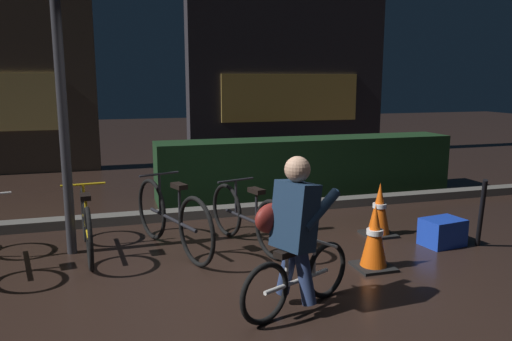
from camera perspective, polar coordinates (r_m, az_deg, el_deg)
ground_plane at (r=4.74m, az=-0.26°, el=-12.17°), size 40.00×40.00×0.00m
sidewalk_curb at (r=6.75m, az=-5.51°, el=-4.77°), size 12.00×0.24×0.12m
hedge_row at (r=8.02m, az=5.90°, el=0.50°), size 4.80×0.70×0.90m
storefront_right at (r=12.16m, az=3.67°, el=13.92°), size 4.82×0.54×5.19m
street_post at (r=5.43m, az=-21.23°, el=5.71°), size 0.10×0.10×2.88m
parked_bike_center_left at (r=5.52m, az=-18.83°, el=-5.87°), size 0.46×1.55×0.72m
parked_bike_center_right at (r=5.39m, az=-9.58°, el=-5.40°), size 0.62×1.68×0.81m
parked_bike_right_mid at (r=5.47m, az=-0.89°, el=-5.44°), size 0.55×1.50×0.72m
traffic_cone_near at (r=4.99m, az=13.41°, el=-7.47°), size 0.36×0.36×0.65m
traffic_cone_far at (r=6.04m, az=13.94°, el=-4.43°), size 0.36×0.36×0.63m
blue_crate at (r=5.94m, az=20.56°, el=-6.62°), size 0.48×0.38×0.30m
cyclist at (r=3.92m, az=4.30°, el=-7.27°), size 1.09×0.57×1.25m
closed_umbrella at (r=5.86m, az=24.38°, el=-4.53°), size 0.25×0.32×0.81m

